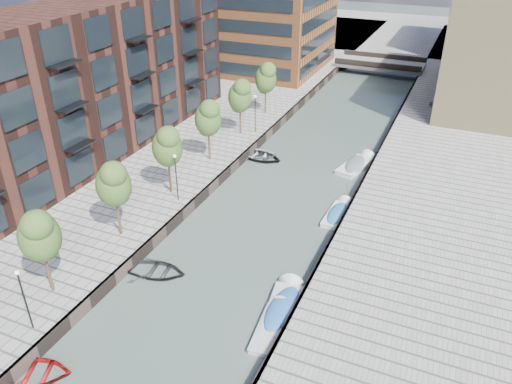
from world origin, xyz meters
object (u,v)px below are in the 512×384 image
Objects in this scene: tree_4 at (208,117)px; motorboat_4 at (357,164)px; sloop_1 at (156,273)px; motorboat_2 at (273,324)px; tree_3 at (167,145)px; tree_6 at (266,77)px; sloop_4 at (260,159)px; tree_1 at (39,234)px; sloop_2 at (34,376)px; sloop_3 at (259,156)px; bridge at (380,64)px; tree_5 at (240,95)px; motorboat_3 at (339,213)px; car at (441,100)px; motorboat_0 at (284,306)px; tree_2 at (113,182)px.

tree_4 is 1.07× the size of motorboat_4.
sloop_1 is 9.45m from motorboat_2.
tree_3 is 21.00m from tree_6.
sloop_4 is 9.76m from motorboat_4.
tree_1 is 30.55m from motorboat_4.
sloop_2 is 30.44m from sloop_3.
tree_1 is 15.01m from motorboat_2.
sloop_4 is at bearing -22.96° from sloop_2.
tree_1 is at bearing -97.93° from bridge.
sloop_3 is (0.14, 30.44, 0.00)m from sloop_2.
tree_3 is 1.25× the size of sloop_4.
tree_3 is 14.00m from tree_5.
tree_4 is 1.30× the size of motorboat_2.
motorboat_4 is at bearing -92.59° from sloop_3.
motorboat_2 is (5.08, -57.32, -1.30)m from bridge.
motorboat_3 is at bearing -82.98° from bridge.
motorboat_3 is at bearing 88.92° from motorboat_2.
bridge reaches higher than sloop_1.
tree_1 and tree_6 have the same top height.
car is at bearing -28.96° from sloop_1.
car is (14.62, 41.35, 1.60)m from sloop_1.
motorboat_0 reaches higher than sloop_4.
sloop_2 is 33.67m from motorboat_4.
sloop_2 is at bearing -140.30° from motorboat_2.
motorboat_3 reaches higher than sloop_4.
motorboat_0 is (13.64, 5.29, -5.09)m from tree_1.
sloop_3 is at bearing 82.73° from tree_1.
bridge is 34.30m from tree_5.
tree_6 is at bearing 114.66° from motorboat_0.
sloop_1 is (4.23, -22.94, -5.31)m from tree_5.
car is (10.35, -14.59, 0.21)m from bridge.
tree_2 is 1.00× the size of tree_3.
tree_6 is 1.40× the size of sloop_2.
sloop_2 is at bearing -175.02° from sloop_4.
tree_5 is 1.25× the size of sloop_4.
sloop_2 is 29.92m from sloop_4.
bridge is 17.89m from car.
car reaches higher than motorboat_4.
tree_2 reaches higher than bridge.
tree_4 is (0.00, 14.00, 0.00)m from tree_2.
motorboat_2 is at bearing -148.87° from sloop_4.
tree_2 and tree_5 have the same top height.
tree_5 reaches higher than motorboat_2.
sloop_3 is 0.76× the size of motorboat_0.
sloop_4 is at bearing 71.71° from tree_3.
tree_6 reaches higher than sloop_3.
tree_2 is 1.00× the size of tree_6.
sloop_3 is 0.93× the size of motorboat_3.
tree_3 is 1.42× the size of sloop_3.
sloop_2 is 13.62m from motorboat_2.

